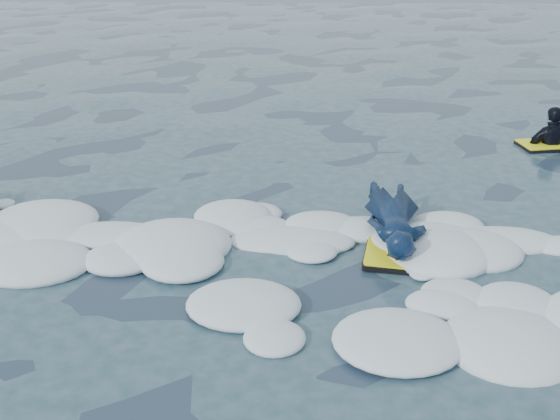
{
  "coord_description": "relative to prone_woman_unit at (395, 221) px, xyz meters",
  "views": [
    {
      "loc": [
        0.33,
        -5.62,
        3.51
      ],
      "look_at": [
        0.11,
        1.6,
        0.3
      ],
      "focal_mm": 45.0,
      "sensor_mm": 36.0,
      "label": 1
    }
  ],
  "objects": [
    {
      "name": "prone_woman_unit",
      "position": [
        0.0,
        0.0,
        0.0
      ],
      "size": [
        0.84,
        1.77,
        0.46
      ],
      "rotation": [
        0.0,
        0.0,
        1.39
      ],
      "color": "black",
      "rests_on": "ground"
    },
    {
      "name": "ground",
      "position": [
        -1.39,
        -1.47,
        -0.24
      ],
      "size": [
        120.0,
        120.0,
        0.0
      ],
      "primitive_type": "plane",
      "color": "#162437",
      "rests_on": "ground"
    },
    {
      "name": "waiting_rider_unit",
      "position": [
        2.81,
        3.32,
        -0.33
      ],
      "size": [
        1.08,
        0.74,
        1.49
      ],
      "rotation": [
        0.0,
        0.0,
        0.21
      ],
      "color": "black",
      "rests_on": "ground"
    },
    {
      "name": "foam_band",
      "position": [
        -1.39,
        -0.44,
        -0.24
      ],
      "size": [
        12.0,
        3.1,
        0.3
      ],
      "primitive_type": null,
      "color": "white",
      "rests_on": "ground"
    }
  ]
}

